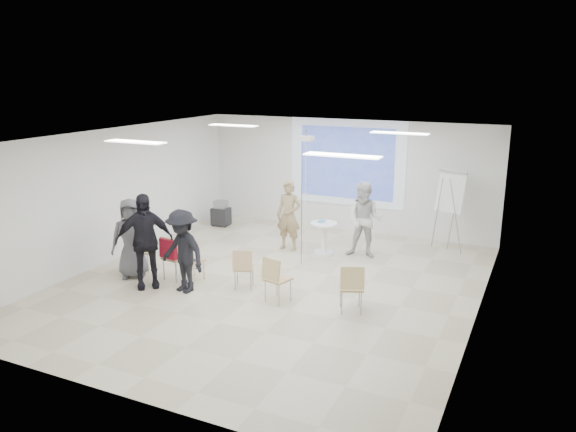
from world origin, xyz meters
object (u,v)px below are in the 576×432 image
at_px(chair_left_inner, 189,258).
at_px(audience_mid, 182,246).
at_px(laptop, 193,259).
at_px(av_cart, 221,214).
at_px(player_right, 365,216).
at_px(chair_right_inner, 275,276).
at_px(flipchart_easel, 451,192).
at_px(pedestal_table, 324,236).
at_px(chair_left_mid, 172,255).
at_px(chair_center, 243,266).
at_px(chair_far_left, 141,248).
at_px(player_left, 289,211).
at_px(chair_right_far, 352,285).
at_px(audience_left, 144,234).
at_px(audience_outer, 131,234).

bearing_deg(chair_left_inner, audience_mid, -50.63).
relative_size(laptop, av_cart, 0.43).
relative_size(player_right, audience_mid, 1.05).
relative_size(chair_right_inner, flipchart_easel, 0.46).
xyz_separation_m(pedestal_table, chair_left_mid, (-2.18, -2.96, 0.12)).
bearing_deg(chair_right_inner, chair_center, 172.99).
height_order(chair_far_left, chair_left_inner, chair_far_left).
distance_m(chair_left_inner, av_cart, 4.30).
height_order(chair_left_mid, av_cart, chair_left_mid).
bearing_deg(pedestal_table, flipchart_easel, 29.61).
bearing_deg(chair_left_mid, player_right, 54.65).
distance_m(player_left, chair_center, 2.77).
relative_size(pedestal_table, player_left, 0.40).
bearing_deg(chair_left_inner, flipchart_easel, 60.75).
bearing_deg(chair_right_far, audience_mid, 163.92).
bearing_deg(chair_left_inner, audience_left, -117.61).
height_order(chair_center, audience_outer, audience_outer).
relative_size(audience_mid, av_cart, 2.63).
bearing_deg(chair_left_mid, chair_far_left, -178.90).
distance_m(chair_center, laptop, 1.20).
bearing_deg(laptop, pedestal_table, -106.78).
height_order(chair_left_inner, av_cart, chair_left_inner).
bearing_deg(player_right, av_cart, 163.42).
height_order(chair_left_mid, audience_mid, audience_mid).
xyz_separation_m(audience_left, flipchart_easel, (5.07, 4.98, 0.34)).
xyz_separation_m(player_right, chair_left_inner, (-2.77, -3.04, -0.49)).
bearing_deg(player_right, chair_far_left, -148.49).
relative_size(chair_far_left, audience_left, 0.40).
bearing_deg(pedestal_table, chair_right_inner, -85.14).
bearing_deg(chair_left_mid, laptop, 37.02).
height_order(chair_left_mid, chair_left_inner, chair_left_mid).
bearing_deg(player_right, flipchart_easel, 32.83).
height_order(chair_left_inner, laptop, chair_left_inner).
height_order(chair_left_inner, chair_right_inner, chair_right_inner).
xyz_separation_m(chair_center, av_cart, (-2.92, 3.87, -0.16)).
distance_m(pedestal_table, player_right, 1.11).
distance_m(player_left, chair_right_far, 3.89).
xyz_separation_m(audience_mid, flipchart_easel, (4.24, 4.86, 0.50)).
height_order(chair_center, flipchart_easel, flipchart_easel).
relative_size(chair_far_left, chair_right_inner, 0.99).
distance_m(chair_left_mid, audience_mid, 0.80).
relative_size(chair_center, chair_right_inner, 0.93).
relative_size(flipchart_easel, av_cart, 2.74).
xyz_separation_m(chair_left_inner, laptop, (0.02, 0.09, -0.05)).
height_order(audience_outer, flipchart_easel, flipchart_easel).
bearing_deg(player_right, chair_left_mid, -139.87).
xyz_separation_m(audience_mid, av_cart, (-1.91, 4.47, -0.61)).
height_order(audience_left, audience_outer, audience_left).
bearing_deg(flipchart_easel, chair_left_mid, -114.13).
distance_m(laptop, flipchart_easel, 6.23).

